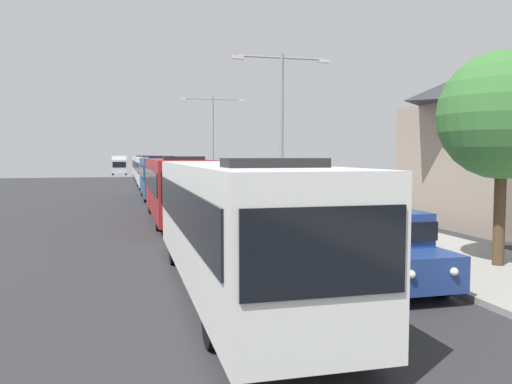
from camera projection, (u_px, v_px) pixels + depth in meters
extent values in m
cube|color=silver|center=(233.00, 220.00, 12.54)|extent=(2.50, 11.90, 2.70)
cube|color=black|center=(283.00, 204.00, 12.83)|extent=(0.04, 10.95, 1.00)
cube|color=black|center=(180.00, 207.00, 12.20)|extent=(0.04, 10.95, 1.00)
cube|color=black|center=(325.00, 252.00, 6.75)|extent=(2.30, 0.04, 1.20)
cube|color=navy|center=(283.00, 250.00, 12.91)|extent=(0.03, 11.30, 0.36)
cube|color=black|center=(274.00, 163.00, 8.99)|extent=(1.75, 0.90, 0.16)
cylinder|color=black|center=(334.00, 309.00, 9.33)|extent=(0.28, 1.00, 1.00)
cylinder|color=black|center=(213.00, 318.00, 8.79)|extent=(0.28, 1.00, 1.00)
cylinder|color=black|center=(246.00, 245.00, 16.06)|extent=(0.28, 1.00, 1.00)
cylinder|color=black|center=(175.00, 248.00, 15.52)|extent=(0.28, 1.00, 1.00)
cube|color=maroon|center=(176.00, 186.00, 26.13)|extent=(2.50, 11.83, 2.70)
cube|color=black|center=(201.00, 179.00, 26.42)|extent=(0.04, 10.88, 1.00)
cube|color=black|center=(150.00, 180.00, 25.80)|extent=(0.04, 10.88, 1.00)
cube|color=black|center=(191.00, 187.00, 20.38)|extent=(2.30, 0.04, 1.20)
cube|color=navy|center=(202.00, 201.00, 26.50)|extent=(0.03, 11.23, 0.36)
cube|color=black|center=(184.00, 158.00, 22.60)|extent=(1.75, 0.90, 0.16)
cylinder|color=black|center=(210.00, 218.00, 22.94)|extent=(0.28, 1.00, 1.00)
cylinder|color=black|center=(159.00, 219.00, 22.40)|extent=(0.28, 1.00, 1.00)
cylinder|color=black|center=(190.00, 204.00, 29.63)|extent=(0.28, 1.00, 1.00)
cylinder|color=black|center=(151.00, 204.00, 29.09)|extent=(0.28, 1.00, 1.00)
cube|color=#284C8C|center=(159.00, 176.00, 39.26)|extent=(2.50, 10.69, 2.70)
cube|color=black|center=(176.00, 171.00, 39.55)|extent=(0.04, 9.83, 1.00)
cube|color=black|center=(141.00, 171.00, 38.92)|extent=(0.04, 9.83, 1.00)
cube|color=black|center=(164.00, 174.00, 34.05)|extent=(2.30, 0.04, 1.20)
cube|color=navy|center=(176.00, 186.00, 39.63)|extent=(0.03, 10.15, 0.36)
cube|color=black|center=(161.00, 157.00, 36.06)|extent=(1.75, 0.90, 0.16)
cylinder|color=black|center=(178.00, 195.00, 36.41)|extent=(0.28, 1.00, 1.00)
cylinder|color=black|center=(146.00, 195.00, 35.87)|extent=(0.28, 1.00, 1.00)
cylinder|color=black|center=(170.00, 189.00, 42.45)|extent=(0.28, 1.00, 1.00)
cylinder|color=black|center=(143.00, 189.00, 41.91)|extent=(0.28, 1.00, 1.00)
cube|color=silver|center=(150.00, 171.00, 51.61)|extent=(2.50, 11.32, 2.70)
cube|color=black|center=(163.00, 167.00, 51.89)|extent=(0.04, 10.41, 1.00)
cube|color=black|center=(137.00, 167.00, 51.27)|extent=(0.04, 10.41, 1.00)
cube|color=black|center=(154.00, 169.00, 46.09)|extent=(2.30, 0.04, 1.20)
cube|color=orange|center=(164.00, 179.00, 51.98)|extent=(0.03, 10.75, 0.36)
cube|color=black|center=(152.00, 157.00, 48.22)|extent=(1.75, 0.90, 0.16)
cylinder|color=black|center=(164.00, 185.00, 48.57)|extent=(0.28, 1.00, 1.00)
cylinder|color=black|center=(140.00, 185.00, 48.03)|extent=(0.28, 1.00, 1.00)
cylinder|color=black|center=(160.00, 181.00, 54.97)|extent=(0.28, 1.00, 1.00)
cylinder|color=black|center=(138.00, 182.00, 54.43)|extent=(0.28, 1.00, 1.00)
cube|color=silver|center=(145.00, 168.00, 64.34)|extent=(2.50, 11.05, 2.70)
cube|color=black|center=(156.00, 165.00, 64.63)|extent=(0.04, 10.17, 1.00)
cube|color=black|center=(135.00, 165.00, 64.01)|extent=(0.04, 10.17, 1.00)
cube|color=black|center=(147.00, 166.00, 58.96)|extent=(2.30, 0.04, 1.20)
cube|color=black|center=(156.00, 174.00, 64.72)|extent=(0.03, 10.50, 0.36)
cube|color=black|center=(146.00, 156.00, 61.04)|extent=(1.75, 0.90, 0.16)
cylinder|color=black|center=(156.00, 179.00, 61.39)|extent=(0.28, 1.00, 1.00)
cylinder|color=black|center=(137.00, 179.00, 60.85)|extent=(0.28, 1.00, 1.00)
cylinder|color=black|center=(153.00, 176.00, 67.64)|extent=(0.28, 1.00, 1.00)
cylinder|color=black|center=(136.00, 177.00, 67.10)|extent=(0.28, 1.00, 1.00)
cube|color=silver|center=(142.00, 166.00, 77.74)|extent=(2.50, 12.29, 2.70)
cube|color=black|center=(150.00, 163.00, 78.03)|extent=(0.04, 11.31, 1.00)
cube|color=black|center=(133.00, 163.00, 77.40)|extent=(0.04, 11.31, 1.00)
cube|color=black|center=(143.00, 164.00, 71.76)|extent=(2.30, 0.04, 1.20)
cube|color=orange|center=(150.00, 171.00, 78.11)|extent=(0.03, 11.67, 0.36)
cube|color=black|center=(142.00, 156.00, 74.08)|extent=(1.75, 0.90, 0.16)
cylinder|color=black|center=(150.00, 174.00, 74.41)|extent=(0.28, 1.00, 1.00)
cylinder|color=black|center=(135.00, 175.00, 73.87)|extent=(0.28, 1.00, 1.00)
cylinder|color=black|center=(148.00, 173.00, 81.36)|extent=(0.28, 1.00, 1.00)
cylinder|color=black|center=(134.00, 173.00, 80.82)|extent=(0.28, 1.00, 1.00)
cube|color=navy|center=(380.00, 257.00, 13.10)|extent=(1.84, 4.62, 0.80)
cube|color=navy|center=(377.00, 225.00, 13.19)|extent=(1.62, 2.68, 0.80)
cube|color=black|center=(377.00, 225.00, 13.19)|extent=(1.66, 2.77, 0.44)
sphere|color=#F9EFCC|center=(411.00, 274.00, 10.72)|extent=(0.18, 0.18, 0.18)
sphere|color=#F9EFCC|center=(454.00, 272.00, 10.97)|extent=(0.18, 0.18, 0.18)
cylinder|color=black|center=(377.00, 286.00, 11.54)|extent=(0.22, 0.70, 0.70)
cylinder|color=black|center=(442.00, 282.00, 11.95)|extent=(0.22, 0.70, 0.70)
cylinder|color=black|center=(328.00, 261.00, 14.31)|extent=(0.22, 0.70, 0.70)
cylinder|color=black|center=(382.00, 258.00, 14.71)|extent=(0.22, 0.70, 0.70)
cube|color=#B7B7BC|center=(119.00, 166.00, 83.81)|extent=(2.30, 1.80, 2.20)
cube|color=silver|center=(119.00, 164.00, 87.32)|extent=(2.35, 5.51, 2.70)
cube|color=black|center=(119.00, 165.00, 82.90)|extent=(2.07, 0.04, 0.90)
cylinder|color=black|center=(113.00, 173.00, 83.63)|extent=(0.26, 0.90, 0.90)
cylinder|color=black|center=(126.00, 173.00, 84.14)|extent=(0.26, 0.90, 0.90)
cylinder|color=black|center=(113.00, 172.00, 88.24)|extent=(0.26, 0.90, 0.90)
cylinder|color=black|center=(126.00, 172.00, 88.75)|extent=(0.26, 0.90, 0.90)
cylinder|color=gray|center=(282.00, 135.00, 26.83)|extent=(0.20, 0.20, 8.29)
cylinder|color=gray|center=(260.00, 57.00, 26.27)|extent=(2.31, 0.10, 0.10)
cube|color=silver|center=(238.00, 57.00, 25.99)|extent=(0.56, 0.28, 0.16)
cylinder|color=gray|center=(303.00, 59.00, 26.83)|extent=(2.31, 0.10, 0.10)
cube|color=silver|center=(324.00, 61.00, 27.12)|extent=(0.56, 0.28, 0.16)
cylinder|color=gray|center=(213.00, 143.00, 47.65)|extent=(0.20, 0.20, 8.42)
cylinder|color=gray|center=(197.00, 99.00, 47.03)|extent=(2.77, 0.10, 0.10)
cube|color=silver|center=(182.00, 99.00, 46.69)|extent=(0.56, 0.28, 0.16)
cylinder|color=gray|center=(227.00, 99.00, 47.71)|extent=(2.77, 0.10, 0.10)
cube|color=silver|center=(242.00, 101.00, 48.05)|extent=(0.56, 0.28, 0.16)
cylinder|color=#4C3823|center=(499.00, 216.00, 14.65)|extent=(0.32, 0.32, 2.79)
sphere|color=#387033|center=(503.00, 115.00, 14.45)|extent=(3.57, 3.57, 3.57)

